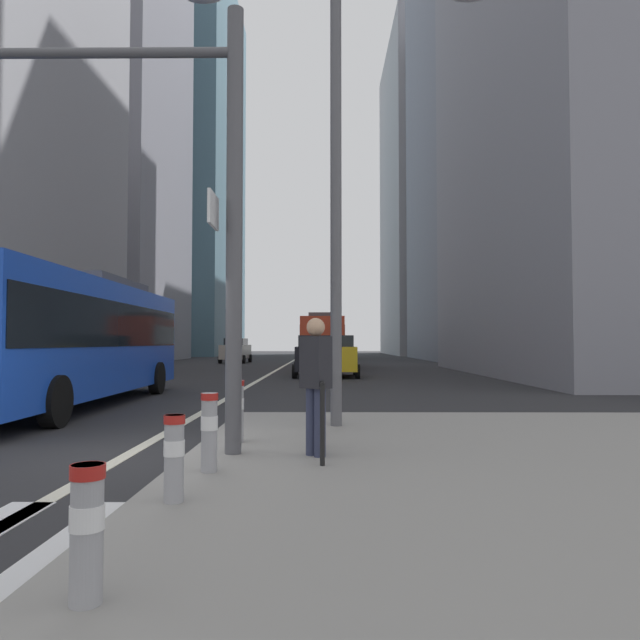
% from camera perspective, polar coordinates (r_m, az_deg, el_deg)
% --- Properties ---
extents(ground_plane, '(160.00, 160.00, 0.00)m').
position_cam_1_polar(ground_plane, '(28.50, -5.22, -5.45)').
color(ground_plane, '#28282B').
extents(median_island, '(9.00, 10.00, 0.15)m').
position_cam_1_polar(median_island, '(7.93, 20.72, -13.27)').
color(median_island, gray).
rests_on(median_island, ground).
extents(lane_centre_line, '(0.20, 80.00, 0.01)m').
position_cam_1_polar(lane_centre_line, '(38.45, -3.73, -4.61)').
color(lane_centre_line, beige).
rests_on(lane_centre_line, ground).
extents(office_tower_left_mid, '(10.20, 16.77, 45.30)m').
position_cam_1_polar(office_tower_left_mid, '(58.45, -19.42, 19.01)').
color(office_tower_left_mid, gray).
rests_on(office_tower_left_mid, ground).
extents(office_tower_left_far, '(13.03, 24.31, 49.77)m').
position_cam_1_polar(office_tower_left_far, '(82.38, -13.14, 14.26)').
color(office_tower_left_far, slate).
rests_on(office_tower_left_far, ground).
extents(office_tower_right_mid, '(10.06, 20.36, 52.55)m').
position_cam_1_polar(office_tower_right_mid, '(61.83, 14.74, 21.37)').
color(office_tower_right_mid, slate).
rests_on(office_tower_right_mid, ground).
extents(office_tower_right_far, '(11.04, 23.60, 42.36)m').
position_cam_1_polar(office_tower_right_far, '(82.97, 10.54, 11.47)').
color(office_tower_right_far, '#9E9EA3').
rests_on(office_tower_right_far, ground).
extents(city_bus_blue_oncoming, '(2.88, 11.32, 3.40)m').
position_cam_1_polar(city_bus_blue_oncoming, '(15.97, -23.09, -1.24)').
color(city_bus_blue_oncoming, blue).
rests_on(city_bus_blue_oncoming, ground).
extents(city_bus_red_receding, '(2.92, 11.60, 3.40)m').
position_cam_1_polar(city_bus_red_receding, '(38.18, 0.49, -1.88)').
color(city_bus_red_receding, red).
rests_on(city_bus_red_receding, ground).
extents(city_bus_red_distant, '(2.70, 10.80, 3.40)m').
position_cam_1_polar(city_bus_red_distant, '(60.12, 1.04, -2.00)').
color(city_bus_red_distant, '#198456').
rests_on(city_bus_red_distant, ground).
extents(car_oncoming_mid, '(2.17, 4.49, 1.94)m').
position_cam_1_polar(car_oncoming_mid, '(46.76, -8.24, -2.95)').
color(car_oncoming_mid, '#B2A899').
rests_on(car_oncoming_mid, ground).
extents(car_receding_near, '(2.12, 4.19, 1.94)m').
position_cam_1_polar(car_receding_near, '(27.63, -0.53, -3.51)').
color(car_receding_near, black).
rests_on(car_receding_near, ground).
extents(car_receding_far, '(2.10, 4.04, 1.94)m').
position_cam_1_polar(car_receding_far, '(27.48, 1.68, -3.52)').
color(car_receding_far, gold).
rests_on(car_receding_far, ground).
extents(traffic_signal_gantry, '(6.46, 0.65, 6.00)m').
position_cam_1_polar(traffic_signal_gantry, '(8.80, -22.90, 14.54)').
color(traffic_signal_gantry, '#515156').
rests_on(traffic_signal_gantry, median_island).
extents(street_lamp_post, '(5.50, 0.32, 8.00)m').
position_cam_1_polar(street_lamp_post, '(10.96, 1.56, 17.34)').
color(street_lamp_post, '#56565B').
rests_on(street_lamp_post, median_island).
extents(bollard_front, '(0.20, 0.20, 0.78)m').
position_cam_1_polar(bollard_front, '(3.72, -21.83, -18.15)').
color(bollard_front, '#99999E').
rests_on(bollard_front, median_island).
extents(bollard_left, '(0.20, 0.20, 0.80)m').
position_cam_1_polar(bollard_left, '(5.67, -14.07, -12.52)').
color(bollard_left, '#99999E').
rests_on(bollard_left, median_island).
extents(bollard_right, '(0.20, 0.20, 0.89)m').
position_cam_1_polar(bollard_right, '(6.84, -10.77, -10.33)').
color(bollard_right, '#99999E').
rests_on(bollard_right, median_island).
extents(bollard_back, '(0.20, 0.20, 0.91)m').
position_cam_1_polar(bollard_back, '(8.75, -8.07, -8.49)').
color(bollard_back, '#99999E').
rests_on(bollard_back, median_island).
extents(pedestrian_railing, '(0.06, 3.89, 0.98)m').
position_cam_1_polar(pedestrian_railing, '(8.94, 0.29, -7.04)').
color(pedestrian_railing, black).
rests_on(pedestrian_railing, median_island).
extents(pedestrian_waiting, '(0.43, 0.44, 1.79)m').
position_cam_1_polar(pedestrian_waiting, '(7.60, -0.42, -5.73)').
color(pedestrian_waiting, '#2D334C').
rests_on(pedestrian_waiting, median_island).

